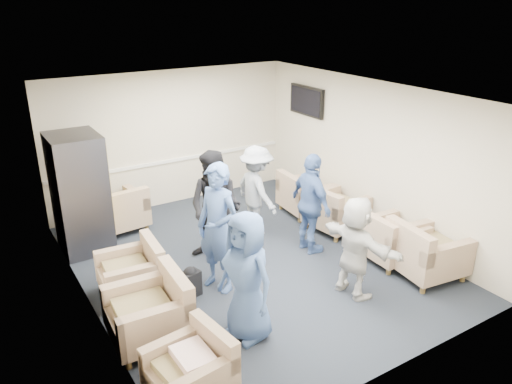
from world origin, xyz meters
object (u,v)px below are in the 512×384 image
vending_machine (80,193)px  armchair_left_far (134,273)px  armchair_left_mid (153,313)px  person_back_left (216,208)px  person_front_right (355,247)px  armchair_right_midfar (333,212)px  person_mid_right (311,204)px  armchair_right_midnear (388,240)px  armchair_corner (119,212)px  armchair_left_near (194,370)px  armchair_right_far (303,196)px  person_front_left (247,277)px  person_mid_left (218,228)px  person_back_right (257,191)px  armchair_right_near (424,254)px

vending_machine → armchair_left_far: bearing=-82.9°
armchair_left_mid → armchair_left_far: (0.15, 1.12, -0.04)m
person_back_left → person_front_right: bearing=-4.9°
armchair_right_midfar → person_mid_right: (-0.85, -0.40, 0.49)m
armchair_right_midnear → armchair_corner: bearing=46.9°
armchair_left_near → armchair_right_far: bearing=122.7°
armchair_left_far → vending_machine: size_ratio=0.45×
armchair_left_far → person_front_left: bearing=32.0°
person_mid_right → armchair_right_midnear: bearing=-132.9°
person_mid_left → person_front_right: person_mid_left is taller
armchair_right_far → person_back_left: size_ratio=0.51×
person_mid_right → armchair_right_far: bearing=-29.2°
armchair_right_far → person_back_right: 1.36m
armchair_right_far → person_back_right: size_ratio=0.58×
armchair_left_far → vending_machine: bearing=-168.4°
armchair_right_near → armchair_right_midnear: armchair_right_near is taller
armchair_right_near → armchair_right_midnear: size_ratio=1.15×
armchair_right_midfar → person_front_left: (-2.90, -1.77, 0.48)m
armchair_left_far → armchair_corner: armchair_corner is taller
armchair_right_far → person_mid_right: person_mid_right is taller
person_back_left → person_mid_right: (1.45, -0.56, -0.06)m
armchair_right_far → person_mid_left: 3.14m
armchair_right_midnear → vending_machine: vending_machine is taller
armchair_left_mid → person_mid_left: size_ratio=0.51×
armchair_right_midnear → person_mid_left: bearing=77.4°
armchair_right_near → armchair_right_midfar: 1.96m
armchair_right_near → person_back_left: size_ratio=0.58×
armchair_corner → person_back_right: person_back_right is taller
armchair_right_midnear → vending_machine: (-4.01, 3.04, 0.64)m
armchair_right_near → person_back_left: (-2.41, 2.13, 0.53)m
person_mid_left → person_back_left: size_ratio=1.05×
person_back_left → person_back_right: 1.18m
armchair_left_mid → person_front_right: bearing=82.5°
armchair_right_midfar → person_front_right: person_front_right is taller
armchair_left_far → person_front_right: (2.64, -1.66, 0.42)m
armchair_corner → person_back_left: 2.21m
person_front_left → armchair_right_midfar: bearing=107.7°
armchair_left_far → armchair_right_midfar: armchair_right_midfar is taller
armchair_left_near → person_back_right: size_ratio=0.54×
armchair_corner → vending_machine: size_ratio=0.49×
armchair_right_near → person_mid_left: size_ratio=0.55×
armchair_left_mid → armchair_right_near: bearing=82.9°
vending_machine → person_front_left: 3.65m
vending_machine → person_mid_right: size_ratio=1.17×
armchair_right_far → armchair_corner: (-3.31, 1.13, 0.01)m
person_mid_right → person_mid_left: bearing=100.2°
armchair_right_near → person_front_left: bearing=93.6°
person_front_left → person_back_left: size_ratio=0.92×
armchair_left_near → person_back_right: 4.03m
person_back_right → person_front_right: bearing=-178.8°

